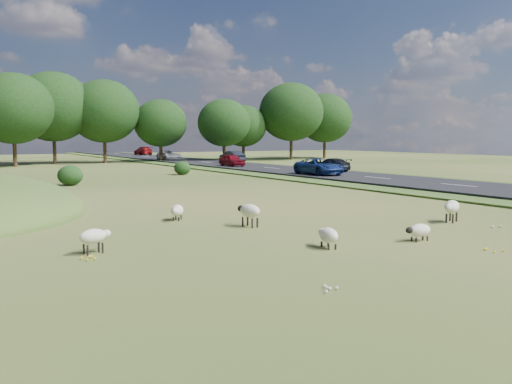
# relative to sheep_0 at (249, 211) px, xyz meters

# --- Properties ---
(ground) EXTENTS (160.00, 160.00, 0.00)m
(ground) POSITION_rel_sheep_0_xyz_m (0.07, 19.08, -0.62)
(ground) COLOR #335019
(ground) RESTS_ON ground
(road) EXTENTS (8.00, 150.00, 0.25)m
(road) POSITION_rel_sheep_0_xyz_m (20.07, 29.08, -0.50)
(road) COLOR black
(road) RESTS_ON ground
(treeline) EXTENTS (96.28, 14.66, 11.70)m
(treeline) POSITION_rel_sheep_0_xyz_m (-0.99, 54.51, 5.94)
(treeline) COLOR black
(treeline) RESTS_ON ground
(shrubs) EXTENTS (27.13, 9.29, 1.45)m
(shrubs) POSITION_rel_sheep_0_xyz_m (-4.11, 27.04, 0.07)
(shrubs) COLOR black
(shrubs) RESTS_ON ground
(sheep_0) EXTENTS (0.70, 1.27, 0.89)m
(sheep_0) POSITION_rel_sheep_0_xyz_m (0.00, 0.00, 0.00)
(sheep_0) COLOR beige
(sheep_0) RESTS_ON ground
(sheep_1) EXTENTS (1.09, 0.69, 0.76)m
(sheep_1) POSITION_rel_sheep_0_xyz_m (-6.54, -2.15, -0.09)
(sheep_1) COLOR beige
(sheep_1) RESTS_ON ground
(sheep_2) EXTENTS (0.68, 1.17, 0.65)m
(sheep_2) POSITION_rel_sheep_0_xyz_m (0.08, -4.94, -0.21)
(sheep_2) COLOR beige
(sheep_2) RESTS_ON ground
(sheep_3) EXTENTS (1.03, 0.49, 0.59)m
(sheep_3) POSITION_rel_sheep_0_xyz_m (3.43, -5.53, -0.25)
(sheep_3) COLOR beige
(sheep_3) RESTS_ON ground
(sheep_4) EXTENTS (0.93, 1.14, 0.66)m
(sheep_4) POSITION_rel_sheep_0_xyz_m (-1.80, 2.99, -0.21)
(sheep_4) COLOR beige
(sheep_4) RESTS_ON ground
(sheep_5) EXTENTS (1.29, 0.96, 0.91)m
(sheep_5) POSITION_rel_sheep_0_xyz_m (7.74, -3.12, 0.01)
(sheep_5) COLOR beige
(sheep_5) RESTS_ON ground
(car_0) EXTENTS (2.03, 5.00, 1.45)m
(car_0) POSITION_rel_sheep_0_xyz_m (21.97, 77.34, 0.35)
(car_0) COLOR maroon
(car_0) RESTS_ON road
(car_1) EXTENTS (2.30, 4.99, 1.39)m
(car_1) POSITION_rel_sheep_0_xyz_m (18.17, 20.27, 0.32)
(car_1) COLOR navy
(car_1) RESTS_ON road
(car_2) EXTENTS (1.72, 4.23, 1.23)m
(car_2) POSITION_rel_sheep_0_xyz_m (21.97, 23.49, 0.24)
(car_2) COLOR black
(car_2) RESTS_ON road
(car_3) EXTENTS (1.57, 3.90, 1.33)m
(car_3) POSITION_rel_sheep_0_xyz_m (18.17, 36.38, 0.29)
(car_3) COLOR maroon
(car_3) RESTS_ON road
(car_4) EXTENTS (1.54, 4.41, 1.45)m
(car_4) POSITION_rel_sheep_0_xyz_m (21.97, 43.63, 0.35)
(car_4) COLOR black
(car_4) RESTS_ON road
(car_7) EXTENTS (2.18, 4.73, 1.31)m
(car_7) POSITION_rel_sheep_0_xyz_m (18.17, 55.24, 0.28)
(car_7) COLOR white
(car_7) RESTS_ON road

